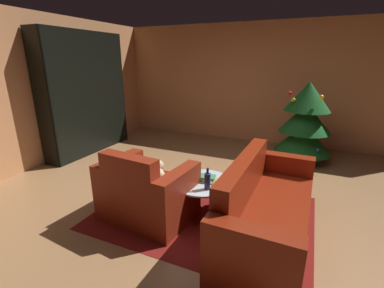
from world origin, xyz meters
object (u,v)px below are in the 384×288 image
Objects in this scene: decorated_tree at (305,121)px; bookshelf_unit at (91,94)px; couch_red at (265,212)px; book_stack_on_table at (208,179)px; coffee_table at (202,184)px; armchair_red at (146,193)px; bottle_on_table at (207,181)px.

bookshelf_unit is at bearing -165.59° from decorated_tree.
book_stack_on_table is (-0.71, 0.21, 0.15)m from couch_red.
couch_red is at bearing -22.65° from bookshelf_unit.
decorated_tree reaches higher than coffee_table.
book_stack_on_table is at bearing 163.82° from couch_red.
bookshelf_unit is 1.60× the size of decorated_tree.
book_stack_on_table is at bearing 35.11° from coffee_table.
decorated_tree is at bearing 84.60° from couch_red.
bookshelf_unit is 4.06m from couch_red.
coffee_table is at bearing -144.89° from book_stack_on_table.
armchair_red is at bearing -119.69° from decorated_tree.
couch_red is (3.67, -1.53, -0.83)m from bookshelf_unit.
bottle_on_table is (3.03, -1.52, -0.62)m from bookshelf_unit.
couch_red is 0.76m from book_stack_on_table.
bookshelf_unit is 1.22× the size of couch_red.
couch_red is 0.79m from coffee_table.
book_stack_on_table is at bearing 33.13° from armchair_red.
armchair_red is 0.76× the size of decorated_tree.
bookshelf_unit reaches higher than decorated_tree.
decorated_tree is at bearing 67.00° from coffee_table.
bottle_on_table is at bearing -69.89° from book_stack_on_table.
armchair_red is 3.16m from decorated_tree.
bottle_on_table is at bearing 178.91° from couch_red.
coffee_table is 0.24m from bottle_on_table.
couch_red is at bearing -16.18° from book_stack_on_table.
armchair_red is 0.65m from coffee_table.
book_stack_on_table is at bearing 110.11° from bottle_on_table.
decorated_tree reaches higher than armchair_red.
armchair_red is at bearing -147.07° from coffee_table.
couch_red is 2.58m from decorated_tree.
decorated_tree is (1.55, 2.72, 0.42)m from armchair_red.
bookshelf_unit reaches higher than couch_red.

